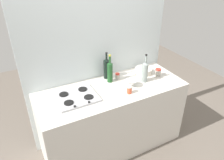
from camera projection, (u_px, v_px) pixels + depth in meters
ground_plane at (112, 143)px, 3.04m from camera, size 6.00×6.00×0.00m
counter_block at (112, 118)px, 2.81m from camera, size 1.80×0.70×0.90m
backsplash_panel at (98, 52)px, 2.72m from camera, size 1.90×0.06×2.45m
stovetop_hob at (76, 97)px, 2.42m from camera, size 0.45×0.40×0.04m
plate_stack at (143, 71)px, 2.91m from camera, size 0.23×0.23×0.07m
wine_bottle_leftmost at (145, 71)px, 2.67m from camera, size 0.08×0.08×0.37m
wine_bottle_mid_left at (107, 68)px, 2.75m from camera, size 0.08×0.08×0.35m
wine_bottle_mid_right at (110, 71)px, 2.66m from camera, size 0.07×0.07×0.36m
mixing_bowl at (131, 83)px, 2.61m from camera, size 0.14×0.14×0.09m
condiment_jar_front at (117, 76)px, 2.78m from camera, size 0.06×0.06×0.07m
condiment_jar_rear at (158, 73)px, 2.84m from camera, size 0.08×0.08×0.10m
condiment_jar_spare at (129, 90)px, 2.49m from camera, size 0.06×0.06×0.09m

